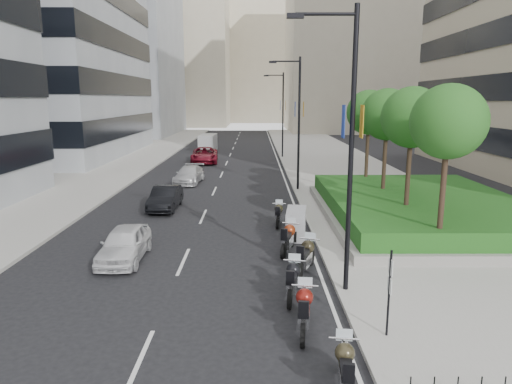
{
  "coord_description": "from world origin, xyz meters",
  "views": [
    {
      "loc": [
        1.32,
        -13.04,
        6.27
      ],
      "look_at": [
        1.37,
        7.86,
        2.0
      ],
      "focal_mm": 32.0,
      "sensor_mm": 36.0,
      "label": 1
    }
  ],
  "objects_px": {
    "motorcycle_6": "(278,214)",
    "car_b": "(165,198)",
    "parking_sign": "(389,289)",
    "motorcycle_4": "(288,238)",
    "motorcycle_5": "(296,224)",
    "lamp_post_1": "(297,117)",
    "car_a": "(124,244)",
    "lamp_post_2": "(281,111)",
    "motorcycle_1": "(304,310)",
    "motorcycle_2": "(293,280)",
    "motorcycle_0": "(345,369)",
    "motorcycle_3": "(306,256)",
    "car_d": "(204,155)",
    "delivery_van": "(208,143)",
    "lamp_post_0": "(347,139)",
    "car_c": "(189,175)"
  },
  "relations": [
    {
      "from": "parking_sign",
      "to": "motorcycle_1",
      "type": "bearing_deg",
      "value": 166.14
    },
    {
      "from": "car_b",
      "to": "car_c",
      "type": "height_order",
      "value": "car_b"
    },
    {
      "from": "parking_sign",
      "to": "car_a",
      "type": "distance_m",
      "value": 10.65
    },
    {
      "from": "motorcycle_0",
      "to": "delivery_van",
      "type": "relative_size",
      "value": 0.43
    },
    {
      "from": "lamp_post_1",
      "to": "car_a",
      "type": "bearing_deg",
      "value": -120.0
    },
    {
      "from": "car_c",
      "to": "car_b",
      "type": "bearing_deg",
      "value": -86.56
    },
    {
      "from": "motorcycle_3",
      "to": "motorcycle_4",
      "type": "height_order",
      "value": "motorcycle_3"
    },
    {
      "from": "lamp_post_1",
      "to": "delivery_van",
      "type": "relative_size",
      "value": 1.87
    },
    {
      "from": "lamp_post_1",
      "to": "car_a",
      "type": "xyz_separation_m",
      "value": [
        -7.98,
        -13.82,
        -4.4
      ]
    },
    {
      "from": "car_b",
      "to": "delivery_van",
      "type": "relative_size",
      "value": 0.84
    },
    {
      "from": "parking_sign",
      "to": "motorcycle_0",
      "type": "xyz_separation_m",
      "value": [
        -1.53,
        -2.16,
        -0.91
      ]
    },
    {
      "from": "parking_sign",
      "to": "motorcycle_4",
      "type": "xyz_separation_m",
      "value": [
        -2.1,
        7.08,
        -0.85
      ]
    },
    {
      "from": "motorcycle_2",
      "to": "motorcycle_3",
      "type": "height_order",
      "value": "motorcycle_3"
    },
    {
      "from": "motorcycle_0",
      "to": "motorcycle_1",
      "type": "distance_m",
      "value": 2.75
    },
    {
      "from": "lamp_post_1",
      "to": "lamp_post_2",
      "type": "relative_size",
      "value": 1.0
    },
    {
      "from": "parking_sign",
      "to": "motorcycle_6",
      "type": "relative_size",
      "value": 1.23
    },
    {
      "from": "motorcycle_6",
      "to": "car_a",
      "type": "relative_size",
      "value": 0.52
    },
    {
      "from": "lamp_post_1",
      "to": "motorcycle_5",
      "type": "height_order",
      "value": "lamp_post_1"
    },
    {
      "from": "motorcycle_0",
      "to": "car_c",
      "type": "bearing_deg",
      "value": 22.0
    },
    {
      "from": "motorcycle_6",
      "to": "car_a",
      "type": "distance_m",
      "value": 8.19
    },
    {
      "from": "motorcycle_1",
      "to": "motorcycle_4",
      "type": "distance_m",
      "value": 6.55
    },
    {
      "from": "lamp_post_2",
      "to": "motorcycle_6",
      "type": "xyz_separation_m",
      "value": [
        -1.63,
        -26.65,
        -4.52
      ]
    },
    {
      "from": "motorcycle_3",
      "to": "car_a",
      "type": "relative_size",
      "value": 0.56
    },
    {
      "from": "motorcycle_5",
      "to": "motorcycle_1",
      "type": "bearing_deg",
      "value": -176.51
    },
    {
      "from": "parking_sign",
      "to": "car_d",
      "type": "bearing_deg",
      "value": 103.95
    },
    {
      "from": "motorcycle_4",
      "to": "motorcycle_5",
      "type": "distance_m",
      "value": 2.21
    },
    {
      "from": "lamp_post_0",
      "to": "motorcycle_3",
      "type": "distance_m",
      "value": 4.91
    },
    {
      "from": "motorcycle_1",
      "to": "car_c",
      "type": "bearing_deg",
      "value": 23.57
    },
    {
      "from": "parking_sign",
      "to": "motorcycle_2",
      "type": "xyz_separation_m",
      "value": [
        -2.27,
        2.68,
        -0.87
      ]
    },
    {
      "from": "lamp_post_2",
      "to": "delivery_van",
      "type": "relative_size",
      "value": 1.87
    },
    {
      "from": "lamp_post_1",
      "to": "delivery_van",
      "type": "xyz_separation_m",
      "value": [
        -8.58,
        24.8,
        -4.13
      ]
    },
    {
      "from": "motorcycle_2",
      "to": "lamp_post_1",
      "type": "bearing_deg",
      "value": 5.13
    },
    {
      "from": "motorcycle_1",
      "to": "lamp_post_0",
      "type": "bearing_deg",
      "value": -23.01
    },
    {
      "from": "motorcycle_0",
      "to": "motorcycle_5",
      "type": "height_order",
      "value": "motorcycle_5"
    },
    {
      "from": "motorcycle_6",
      "to": "motorcycle_3",
      "type": "bearing_deg",
      "value": -167.46
    },
    {
      "from": "car_b",
      "to": "motorcycle_6",
      "type": "bearing_deg",
      "value": -26.75
    },
    {
      "from": "lamp_post_0",
      "to": "car_b",
      "type": "xyz_separation_m",
      "value": [
        -8.0,
        11.68,
        -4.4
      ]
    },
    {
      "from": "motorcycle_3",
      "to": "motorcycle_6",
      "type": "relative_size",
      "value": 1.09
    },
    {
      "from": "parking_sign",
      "to": "motorcycle_0",
      "type": "distance_m",
      "value": 2.79
    },
    {
      "from": "lamp_post_0",
      "to": "lamp_post_1",
      "type": "xyz_separation_m",
      "value": [
        0.0,
        17.0,
        0.0
      ]
    },
    {
      "from": "motorcycle_3",
      "to": "motorcycle_5",
      "type": "height_order",
      "value": "motorcycle_5"
    },
    {
      "from": "motorcycle_6",
      "to": "car_b",
      "type": "distance_m",
      "value": 7.18
    },
    {
      "from": "lamp_post_0",
      "to": "lamp_post_2",
      "type": "bearing_deg",
      "value": 90.0
    },
    {
      "from": "motorcycle_1",
      "to": "motorcycle_2",
      "type": "height_order",
      "value": "motorcycle_1"
    },
    {
      "from": "car_d",
      "to": "delivery_van",
      "type": "relative_size",
      "value": 1.15
    },
    {
      "from": "lamp_post_0",
      "to": "lamp_post_2",
      "type": "xyz_separation_m",
      "value": [
        0.0,
        35.0,
        0.0
      ]
    },
    {
      "from": "lamp_post_2",
      "to": "delivery_van",
      "type": "bearing_deg",
      "value": 141.62
    },
    {
      "from": "parking_sign",
      "to": "motorcycle_6",
      "type": "height_order",
      "value": "parking_sign"
    },
    {
      "from": "lamp_post_1",
      "to": "parking_sign",
      "type": "height_order",
      "value": "lamp_post_1"
    },
    {
      "from": "car_a",
      "to": "car_c",
      "type": "distance_m",
      "value": 16.9
    }
  ]
}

